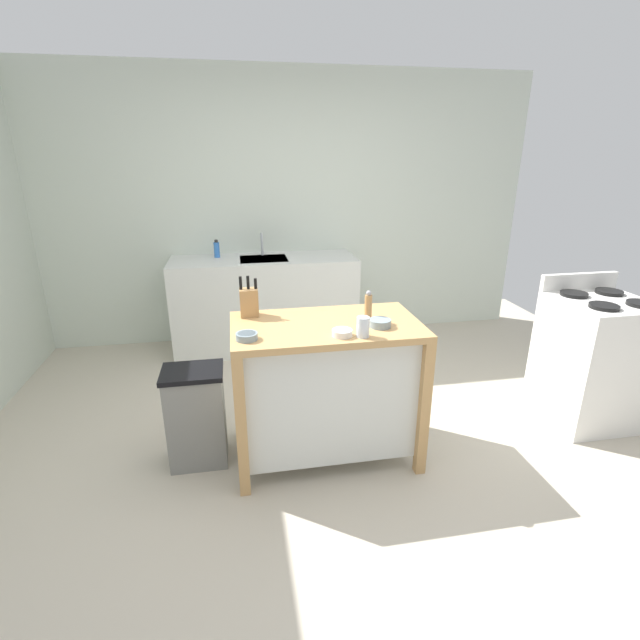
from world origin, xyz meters
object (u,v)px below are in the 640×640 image
(bowl_ceramic_small, at_px, (342,333))
(stove, at_px, (593,360))
(bottle_hand_soap, at_px, (217,249))
(bowl_stoneware_deep, at_px, (380,323))
(kitchen_island, at_px, (326,383))
(trash_bin, at_px, (196,416))
(bowl_ceramic_wide, at_px, (247,336))
(drinking_cup, at_px, (363,327))
(sink_faucet, at_px, (262,244))
(knife_block, at_px, (249,302))
(pepper_grinder, at_px, (368,307))

(bowl_ceramic_small, distance_m, stove, 1.98)
(bowl_ceramic_small, bearing_deg, bottle_hand_soap, 108.17)
(bowl_stoneware_deep, distance_m, stove, 1.73)
(kitchen_island, bearing_deg, trash_bin, 175.01)
(bowl_ceramic_wide, height_order, drinking_cup, drinking_cup)
(bowl_ceramic_small, relative_size, stove, 0.11)
(sink_faucet, relative_size, bottle_hand_soap, 1.31)
(knife_block, height_order, sink_faucet, knife_block)
(sink_faucet, bearing_deg, bottle_hand_soap, -176.90)
(kitchen_island, distance_m, sink_faucet, 2.07)
(kitchen_island, relative_size, pepper_grinder, 5.94)
(sink_faucet, height_order, stove, sink_faucet)
(knife_block, relative_size, trash_bin, 0.40)
(stove, bearing_deg, bowl_stoneware_deep, -172.99)
(trash_bin, bearing_deg, pepper_grinder, -3.85)
(kitchen_island, xyz_separation_m, drinking_cup, (0.15, -0.24, 0.45))
(bowl_ceramic_small, height_order, bowl_ceramic_wide, same)
(bowl_stoneware_deep, bearing_deg, stove, 7.01)
(stove, bearing_deg, bowl_ceramic_wide, -173.83)
(bowl_ceramic_wide, bearing_deg, kitchen_island, 19.81)
(drinking_cup, distance_m, sink_faucet, 2.27)
(drinking_cup, bearing_deg, bowl_stoneware_deep, 43.24)
(drinking_cup, bearing_deg, knife_block, 142.06)
(pepper_grinder, height_order, bottle_hand_soap, pepper_grinder)
(knife_block, distance_m, bowl_stoneware_deep, 0.80)
(knife_block, relative_size, sink_faucet, 1.14)
(bowl_ceramic_wide, distance_m, stove, 2.47)
(pepper_grinder, bearing_deg, sink_faucet, 103.80)
(kitchen_island, distance_m, bowl_stoneware_deep, 0.52)
(bowl_stoneware_deep, bearing_deg, kitchen_island, 159.36)
(sink_faucet, xyz_separation_m, stove, (2.19, -1.90, -0.55))
(kitchen_island, relative_size, bowl_stoneware_deep, 8.88)
(bowl_ceramic_wide, relative_size, drinking_cup, 1.04)
(kitchen_island, distance_m, knife_block, 0.69)
(bowl_ceramic_small, bearing_deg, bowl_stoneware_deep, 22.14)
(kitchen_island, bearing_deg, pepper_grinder, -0.22)
(kitchen_island, height_order, stove, stove)
(bowl_ceramic_small, xyz_separation_m, bottle_hand_soap, (-0.72, 2.19, 0.06))
(bowl_stoneware_deep, height_order, trash_bin, bowl_stoneware_deep)
(bowl_ceramic_small, distance_m, pepper_grinder, 0.30)
(bottle_hand_soap, height_order, stove, bottle_hand_soap)
(trash_bin, bearing_deg, knife_block, 22.51)
(bowl_ceramic_small, height_order, sink_faucet, sink_faucet)
(pepper_grinder, xyz_separation_m, bottle_hand_soap, (-0.92, 1.98, -0.01))
(bowl_ceramic_small, relative_size, sink_faucet, 0.50)
(bowl_stoneware_deep, height_order, bowl_ceramic_wide, bowl_stoneware_deep)
(stove, bearing_deg, sink_faucet, 138.99)
(kitchen_island, relative_size, drinking_cup, 9.83)
(bowl_stoneware_deep, distance_m, trash_bin, 1.26)
(stove, bearing_deg, knife_block, 177.00)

